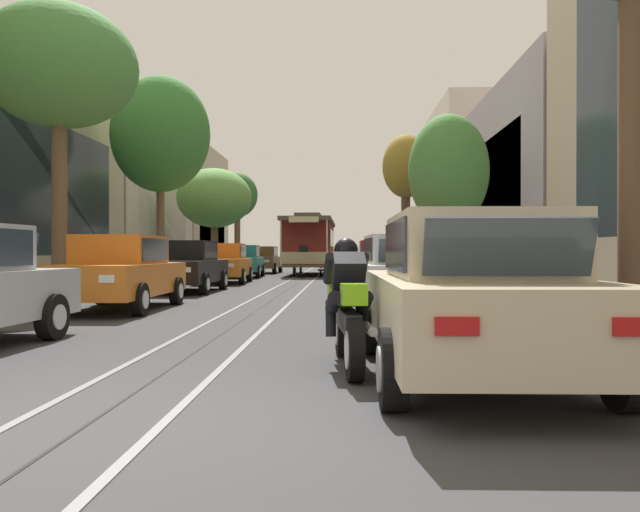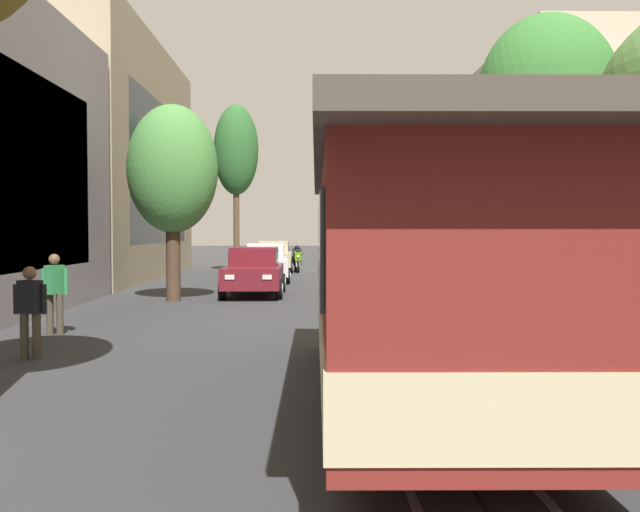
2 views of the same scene
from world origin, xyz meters
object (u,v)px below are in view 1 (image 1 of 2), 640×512
at_px(street_tree_kerb_left_second, 59,68).
at_px(street_tree_kerb_left_far, 237,197).
at_px(street_tree_kerb_left_mid, 160,135).
at_px(parked_car_teal_fifth_left, 243,261).
at_px(parked_car_white_second_right, 403,272).
at_px(street_tree_kerb_left_fourth, 214,198).
at_px(parked_car_black_mid_left, 186,266).
at_px(street_tree_kerb_right_second, 449,172).
at_px(street_tree_kerb_right_mid, 406,169).
at_px(pedestrian_crossing_far, 426,260).
at_px(cable_car_trolley, 310,245).
at_px(parked_car_brown_sixth_left, 263,260).
at_px(parked_car_orange_second_left, 120,272).
at_px(motorcycle_with_rider, 347,306).
at_px(parked_car_beige_near_right, 471,295).
at_px(pedestrian_on_right_pavement, 447,259).
at_px(parked_car_maroon_mid_right, 384,266).
at_px(parked_car_orange_fourth_left, 224,263).

bearing_deg(street_tree_kerb_left_second, street_tree_kerb_left_far, 89.64).
bearing_deg(street_tree_kerb_left_mid, parked_car_teal_fifth_left, 73.39).
distance_m(parked_car_white_second_right, street_tree_kerb_left_mid, 14.10).
bearing_deg(street_tree_kerb_left_fourth, parked_car_black_mid_left, -81.79).
distance_m(street_tree_kerb_left_mid, street_tree_kerb_left_far, 17.54).
bearing_deg(street_tree_kerb_right_second, street_tree_kerb_right_mid, 90.24).
xyz_separation_m(parked_car_white_second_right, pedestrian_crossing_far, (2.88, 17.68, 0.07)).
distance_m(street_tree_kerb_left_mid, pedestrian_crossing_far, 14.23).
bearing_deg(parked_car_white_second_right, street_tree_kerb_left_second, 164.96).
bearing_deg(cable_car_trolley, parked_car_brown_sixth_left, 145.10).
bearing_deg(street_tree_kerb_right_second, street_tree_kerb_left_mid, 167.68).
distance_m(parked_car_orange_second_left, motorcycle_with_rider, 8.07).
distance_m(parked_car_beige_near_right, street_tree_kerb_right_mid, 29.24).
xyz_separation_m(street_tree_kerb_left_mid, street_tree_kerb_right_second, (10.60, -2.31, -1.80)).
height_order(cable_car_trolley, pedestrian_crossing_far, cable_car_trolley).
bearing_deg(pedestrian_on_right_pavement, parked_car_white_second_right, -103.07).
relative_size(street_tree_kerb_left_mid, street_tree_kerb_right_mid, 1.02).
relative_size(parked_car_teal_fifth_left, parked_car_maroon_mid_right, 1.01).
height_order(parked_car_white_second_right, motorcycle_with_rider, parked_car_white_second_right).
relative_size(pedestrian_on_right_pavement, pedestrian_crossing_far, 1.07).
xyz_separation_m(parked_car_white_second_right, pedestrian_on_right_pavement, (3.46, 14.90, 0.14)).
bearing_deg(cable_car_trolley, street_tree_kerb_left_far, 128.51).
height_order(parked_car_orange_fourth_left, parked_car_beige_near_right, same).
distance_m(street_tree_kerb_right_second, pedestrian_crossing_far, 10.19).
bearing_deg(pedestrian_crossing_far, street_tree_kerb_right_second, -93.23).
bearing_deg(motorcycle_with_rider, street_tree_kerb_left_fourth, 104.78).
distance_m(parked_car_beige_near_right, parked_car_white_second_right, 7.07).
bearing_deg(parked_car_teal_fifth_left, cable_car_trolley, 52.42).
xyz_separation_m(parked_car_black_mid_left, street_tree_kerb_left_mid, (-2.17, 4.56, 4.94)).
bearing_deg(street_tree_kerb_right_second, street_tree_kerb_left_fourth, 132.75).
relative_size(parked_car_white_second_right, pedestrian_on_right_pavement, 2.66).
xyz_separation_m(parked_car_teal_fifth_left, parked_car_brown_sixth_left, (0.22, 6.12, 0.00)).
xyz_separation_m(street_tree_kerb_right_second, street_tree_kerb_right_mid, (-0.06, 13.65, 1.97)).
relative_size(street_tree_kerb_left_far, motorcycle_with_rider, 3.29).
height_order(parked_car_brown_sixth_left, street_tree_kerb_left_mid, street_tree_kerb_left_mid).
distance_m(parked_car_teal_fifth_left, street_tree_kerb_left_far, 11.62).
height_order(parked_car_black_mid_left, pedestrian_crossing_far, parked_car_black_mid_left).
relative_size(street_tree_kerb_right_second, motorcycle_with_rider, 2.98).
distance_m(parked_car_teal_fifth_left, motorcycle_with_rider, 24.32).
height_order(parked_car_black_mid_left, parked_car_teal_fifth_left, same).
relative_size(cable_car_trolley, pedestrian_crossing_far, 5.92).
distance_m(parked_car_orange_second_left, street_tree_kerb_right_second, 12.08).
distance_m(parked_car_brown_sixth_left, pedestrian_crossing_far, 10.50).
xyz_separation_m(street_tree_kerb_right_second, cable_car_trolley, (-5.41, 13.27, -2.28)).
bearing_deg(parked_car_teal_fifth_left, parked_car_orange_second_left, -89.38).
relative_size(street_tree_kerb_right_second, street_tree_kerb_right_mid, 0.75).
xyz_separation_m(street_tree_kerb_left_far, cable_car_trolley, (5.23, -6.57, -3.30)).
bearing_deg(parked_car_black_mid_left, street_tree_kerb_left_fourth, 98.21).
xyz_separation_m(parked_car_teal_fifth_left, pedestrian_crossing_far, (9.09, 0.51, 0.07)).
bearing_deg(parked_car_black_mid_left, pedestrian_on_right_pavement, 43.80).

